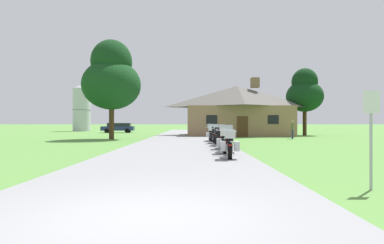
# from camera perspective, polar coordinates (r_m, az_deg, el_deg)

# --- Properties ---
(ground_plane) EXTENTS (500.00, 500.00, 0.00)m
(ground_plane) POSITION_cam_1_polar(r_m,az_deg,el_deg) (24.77, -1.57, -3.48)
(ground_plane) COLOR #56893D
(asphalt_driveway) EXTENTS (6.40, 80.00, 0.06)m
(asphalt_driveway) POSITION_cam_1_polar(r_m,az_deg,el_deg) (22.78, -1.72, -3.70)
(asphalt_driveway) COLOR gray
(asphalt_driveway) RESTS_ON ground
(motorcycle_green_nearest_to_camera) EXTENTS (0.83, 2.08, 1.30)m
(motorcycle_green_nearest_to_camera) POSITION_cam_1_polar(r_m,az_deg,el_deg) (12.62, 6.89, -3.96)
(motorcycle_green_nearest_to_camera) COLOR black
(motorcycle_green_nearest_to_camera) RESTS_ON asphalt_driveway
(motorcycle_red_second_in_row) EXTENTS (0.73, 2.08, 1.30)m
(motorcycle_red_second_in_row) POSITION_cam_1_polar(r_m,az_deg,el_deg) (14.75, 5.92, -3.40)
(motorcycle_red_second_in_row) COLOR black
(motorcycle_red_second_in_row) RESTS_ON asphalt_driveway
(motorcycle_orange_third_in_row) EXTENTS (0.84, 2.08, 1.30)m
(motorcycle_orange_third_in_row) POSITION_cam_1_polar(r_m,az_deg,el_deg) (17.12, 5.47, -2.95)
(motorcycle_orange_third_in_row) COLOR black
(motorcycle_orange_third_in_row) RESTS_ON asphalt_driveway
(motorcycle_silver_fourth_in_row) EXTENTS (0.66, 2.08, 1.30)m
(motorcycle_silver_fourth_in_row) POSITION_cam_1_polar(r_m,az_deg,el_deg) (19.42, 4.67, -2.58)
(motorcycle_silver_fourth_in_row) COLOR black
(motorcycle_silver_fourth_in_row) RESTS_ON asphalt_driveway
(motorcycle_white_fifth_in_row) EXTENTS (0.72, 2.08, 1.30)m
(motorcycle_white_fifth_in_row) POSITION_cam_1_polar(r_m,az_deg,el_deg) (21.71, 4.15, -2.35)
(motorcycle_white_fifth_in_row) COLOR black
(motorcycle_white_fifth_in_row) RESTS_ON asphalt_driveway
(motorcycle_green_farthest_in_row) EXTENTS (0.74, 2.08, 1.30)m
(motorcycle_green_farthest_in_row) POSITION_cam_1_polar(r_m,az_deg,el_deg) (23.98, 3.50, -2.14)
(motorcycle_green_farthest_in_row) COLOR black
(motorcycle_green_farthest_in_row) RESTS_ON asphalt_driveway
(stone_lodge) EXTENTS (11.77, 7.78, 6.51)m
(stone_lodge) POSITION_cam_1_polar(r_m,az_deg,el_deg) (36.07, 8.26, 2.17)
(stone_lodge) COLOR #896B4C
(stone_lodge) RESTS_ON ground
(bystander_olive_shirt_near_lodge) EXTENTS (0.30, 0.54, 1.69)m
(bystander_olive_shirt_near_lodge) POSITION_cam_1_polar(r_m,az_deg,el_deg) (29.53, 17.71, -1.09)
(bystander_olive_shirt_near_lodge) COLOR navy
(bystander_olive_shirt_near_lodge) RESTS_ON ground
(metal_signpost_roadside) EXTENTS (0.36, 0.06, 2.14)m
(metal_signpost_roadside) POSITION_cam_1_polar(r_m,az_deg,el_deg) (7.85, 29.61, -0.85)
(metal_signpost_roadside) COLOR #9EA0A5
(metal_signpost_roadside) RESTS_ON ground
(tree_left_near) EXTENTS (5.07, 5.07, 8.67)m
(tree_left_near) POSITION_cam_1_polar(r_m,az_deg,el_deg) (28.75, -14.14, 7.66)
(tree_left_near) COLOR #422D19
(tree_left_near) RESTS_ON ground
(tree_right_of_lodge) EXTENTS (4.17, 4.17, 7.72)m
(tree_right_of_lodge) POSITION_cam_1_polar(r_m,az_deg,el_deg) (38.89, 19.69, 5.07)
(tree_right_of_lodge) COLOR #422D19
(tree_right_of_lodge) RESTS_ON ground
(metal_silo_distant) EXTENTS (2.98, 2.98, 7.94)m
(metal_silo_distant) POSITION_cam_1_polar(r_m,az_deg,el_deg) (56.92, -19.09, 2.43)
(metal_silo_distant) COLOR #B2B7BC
(metal_silo_distant) RESTS_ON ground
(parked_navy_suv_far_left) EXTENTS (4.69, 2.09, 1.40)m
(parked_navy_suv_far_left) POSITION_cam_1_polar(r_m,az_deg,el_deg) (46.88, -12.97, -0.94)
(parked_navy_suv_far_left) COLOR navy
(parked_navy_suv_far_left) RESTS_ON ground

